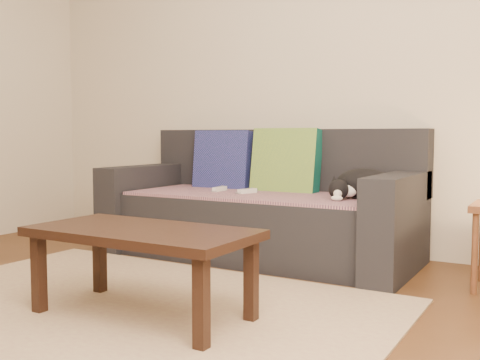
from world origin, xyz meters
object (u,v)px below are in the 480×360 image
at_px(cat, 362,184).
at_px(wii_remote_b, 247,191).
at_px(coffee_table, 142,240).
at_px(sofa, 261,211).
at_px(wii_remote_a, 220,189).

bearing_deg(cat, wii_remote_b, 164.77).
height_order(wii_remote_b, coffee_table, wii_remote_b).
height_order(sofa, cat, sofa).
relative_size(sofa, coffee_table, 2.05).
relative_size(wii_remote_a, wii_remote_b, 1.00).
xyz_separation_m(sofa, cat, (0.72, -0.04, 0.22)).
bearing_deg(wii_remote_b, cat, -66.90).
distance_m(wii_remote_a, coffee_table, 1.43).
xyz_separation_m(wii_remote_a, wii_remote_b, (0.24, -0.03, 0.00)).
bearing_deg(wii_remote_b, coffee_table, -153.57).
xyz_separation_m(wii_remote_a, coffee_table, (0.44, -1.35, -0.10)).
bearing_deg(cat, wii_remote_a, 161.86).
distance_m(sofa, wii_remote_b, 0.19).
distance_m(wii_remote_a, wii_remote_b, 0.24).
bearing_deg(wii_remote_a, coffee_table, -165.06).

